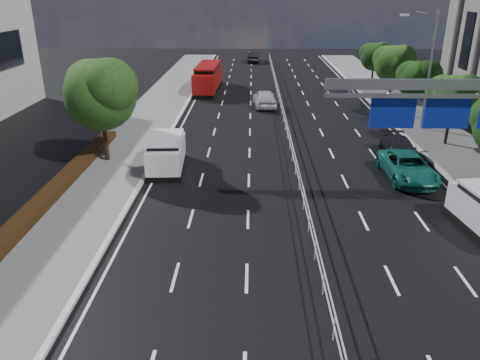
{
  "coord_description": "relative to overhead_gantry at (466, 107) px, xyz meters",
  "views": [
    {
      "loc": [
        -2.66,
        -10.35,
        10.41
      ],
      "look_at": [
        -3.17,
        9.18,
        2.4
      ],
      "focal_mm": 35.0,
      "sensor_mm": 36.0,
      "label": 1
    }
  ],
  "objects": [
    {
      "name": "far_tree_e",
      "position": [
        4.51,
        11.93,
        -2.05
      ],
      "size": [
        3.63,
        3.38,
        5.13
      ],
      "color": "black",
      "rests_on": "ground"
    },
    {
      "name": "streetlight_far",
      "position": [
        3.76,
        15.95,
        -0.4
      ],
      "size": [
        2.78,
        2.4,
        9.0
      ],
      "color": "gray",
      "rests_on": "ground"
    },
    {
      "name": "near_tree_back",
      "position": [
        -18.68,
        7.92,
        -1.0
      ],
      "size": [
        4.84,
        4.51,
        6.69
      ],
      "color": "black",
      "rests_on": "ground"
    },
    {
      "name": "far_tree_h",
      "position": [
        4.5,
        34.43,
        -2.18
      ],
      "size": [
        3.41,
        3.18,
        4.91
      ],
      "color": "black",
      "rests_on": "ground"
    },
    {
      "name": "median_fence",
      "position": [
        -6.74,
        12.45,
        -5.08
      ],
      "size": [
        0.05,
        85.0,
        1.02
      ],
      "color": "silver",
      "rests_on": "ground"
    },
    {
      "name": "far_tree_f",
      "position": [
        4.5,
        19.43,
        -2.12
      ],
      "size": [
        3.52,
        3.28,
        5.02
      ],
      "color": "black",
      "rests_on": "ground"
    },
    {
      "name": "parked_car_teal",
      "position": [
        -0.24,
        5.45,
        -4.87
      ],
      "size": [
        2.59,
        5.34,
        1.46
      ],
      "primitive_type": "imported",
      "rotation": [
        0.0,
        0.0,
        0.03
      ],
      "color": "#156257",
      "rests_on": "ground"
    },
    {
      "name": "overhead_gantry",
      "position": [
        0.0,
        0.0,
        0.0
      ],
      "size": [
        10.24,
        0.38,
        7.45
      ],
      "color": "gray",
      "rests_on": "ground"
    },
    {
      "name": "red_bus",
      "position": [
        -14.24,
        31.09,
        -4.13
      ],
      "size": [
        2.59,
        9.57,
        2.84
      ],
      "rotation": [
        0.0,
        0.0,
        -0.03
      ],
      "color": "black",
      "rests_on": "ground"
    },
    {
      "name": "parked_car_dark",
      "position": [
        0.31,
        8.95,
        -4.93
      ],
      "size": [
        2.01,
        4.68,
        1.34
      ],
      "primitive_type": "imported",
      "rotation": [
        0.0,
        0.0,
        -0.03
      ],
      "color": "black",
      "rests_on": "ground"
    },
    {
      "name": "white_minivan",
      "position": [
        -14.65,
        6.76,
        -4.59
      ],
      "size": [
        2.36,
        4.88,
        2.07
      ],
      "rotation": [
        0.0,
        0.0,
        0.06
      ],
      "color": "black",
      "rests_on": "ground"
    },
    {
      "name": "far_tree_g",
      "position": [
        4.51,
        26.92,
        -1.85
      ],
      "size": [
        3.96,
        3.69,
        5.45
      ],
      "color": "black",
      "rests_on": "ground"
    },
    {
      "name": "near_car_silver",
      "position": [
        -8.21,
        23.46,
        -4.79
      ],
      "size": [
        2.35,
        4.94,
        1.63
      ],
      "primitive_type": "imported",
      "rotation": [
        0.0,
        0.0,
        3.23
      ],
      "color": "silver",
      "rests_on": "ground"
    },
    {
      "name": "near_car_dark",
      "position": [
        -9.25,
        52.88,
        -4.83
      ],
      "size": [
        1.76,
        4.77,
        1.56
      ],
      "primitive_type": "imported",
      "rotation": [
        0.0,
        0.0,
        3.12
      ],
      "color": "black",
      "rests_on": "ground"
    }
  ]
}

